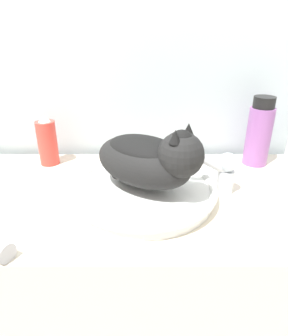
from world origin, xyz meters
The scene contains 7 objects.
wall_back centered at (0.00, 0.61, 1.20)m, with size 8.00×0.05×2.40m.
vanity_counter centered at (0.00, 0.28, 0.40)m, with size 1.27×0.55×0.80m.
sink_basin centered at (0.04, 0.25, 0.82)m, with size 0.38×0.38×0.04m.
cat centered at (0.06, 0.25, 0.92)m, with size 0.31×0.35×0.17m.
faucet centered at (0.25, 0.28, 0.87)m, with size 0.15×0.05×0.14m.
mouthwash_bottle centered at (0.41, 0.48, 0.91)m, with size 0.08×0.08×0.22m.
spray_bottle_trigger centered at (-0.26, 0.48, 0.88)m, with size 0.06×0.06×0.16m.
Camera 1 is at (0.05, -0.43, 1.21)m, focal length 32.00 mm.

